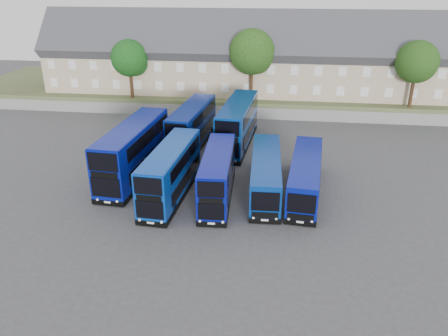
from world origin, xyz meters
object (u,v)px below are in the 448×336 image
coach_east_a (266,174)px  tree_east (418,63)px  tree_west (131,60)px  dd_front_left (134,152)px  dd_front_mid (171,173)px  tree_mid (253,54)px

coach_east_a → tree_east: size_ratio=1.42×
tree_west → tree_east: 36.00m
tree_west → tree_east: bearing=0.0°
dd_front_left → tree_east: (29.36, 20.33, 5.01)m
dd_front_left → coach_east_a: size_ratio=1.06×
dd_front_left → tree_east: bearing=38.5°
dd_front_mid → dd_front_left: bearing=145.0°
dd_front_mid → tree_west: size_ratio=1.41×
tree_east → tree_mid: bearing=178.6°
dd_front_mid → coach_east_a: size_ratio=0.93×
tree_mid → tree_east: 20.02m
tree_west → tree_mid: 16.04m
coach_east_a → dd_front_mid: bearing=-168.2°
dd_front_left → coach_east_a: (12.12, -1.50, -0.84)m
dd_front_mid → coach_east_a: dd_front_mid is taller
dd_front_left → tree_mid: 23.53m
dd_front_left → coach_east_a: dd_front_left is taller
tree_west → tree_mid: bearing=1.8°
dd_front_mid → coach_east_a: 8.08m
dd_front_mid → tree_mid: 25.49m
coach_east_a → tree_west: tree_west is taller
dd_front_mid → tree_west: tree_west is taller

